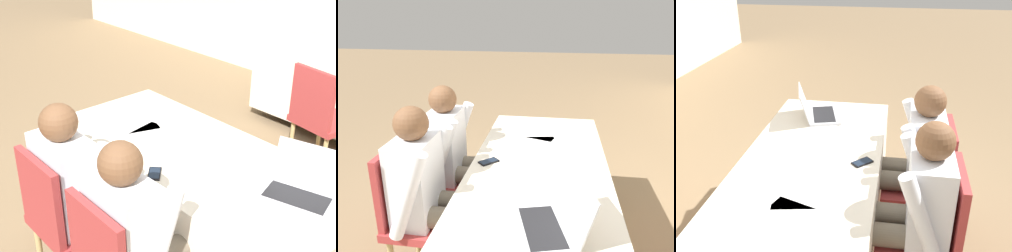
# 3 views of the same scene
# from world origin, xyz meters

# --- Properties ---
(ground_plane) EXTENTS (24.00, 24.00, 0.00)m
(ground_plane) POSITION_xyz_m (0.00, 0.00, 0.00)
(ground_plane) COLOR #846B4C
(conference_table_near) EXTENTS (1.96, 0.86, 0.74)m
(conference_table_near) POSITION_xyz_m (0.00, 0.00, 0.57)
(conference_table_near) COLOR beige
(conference_table_near) RESTS_ON ground_plane
(laptop) EXTENTS (0.42, 0.38, 0.23)m
(laptop) POSITION_xyz_m (0.65, 0.09, 0.79)
(laptop) COLOR #B7B7BC
(laptop) RESTS_ON conference_table_near
(cell_phone) EXTENTS (0.14, 0.14, 0.01)m
(cell_phone) POSITION_xyz_m (0.02, -0.32, 0.75)
(cell_phone) COLOR black
(cell_phone) RESTS_ON conference_table_near
(paper_beside_laptop) EXTENTS (0.30, 0.35, 0.00)m
(paper_beside_laptop) POSITION_xyz_m (-0.54, -0.04, 0.74)
(paper_beside_laptop) COLOR white
(paper_beside_laptop) RESTS_ON conference_table_near
(paper_centre_table) EXTENTS (0.31, 0.35, 0.00)m
(paper_centre_table) POSITION_xyz_m (0.42, -0.02, 0.74)
(paper_centre_table) COLOR white
(paper_centre_table) RESTS_ON conference_table_near
(paper_left_edge) EXTENTS (0.26, 0.33, 0.00)m
(paper_left_edge) POSITION_xyz_m (-0.38, -0.04, 0.74)
(paper_left_edge) COLOR white
(paper_left_edge) RESTS_ON conference_table_near
(chair_near_left) EXTENTS (0.44, 0.44, 0.91)m
(chair_near_left) POSITION_xyz_m (-0.26, -0.74, 0.51)
(chair_near_left) COLOR tan
(chair_near_left) RESTS_ON ground_plane
(chair_near_right) EXTENTS (0.44, 0.44, 0.91)m
(chair_near_right) POSITION_xyz_m (0.26, -0.74, 0.51)
(chair_near_right) COLOR tan
(chair_near_right) RESTS_ON ground_plane
(person_checkered_shirt) EXTENTS (0.50, 0.52, 1.17)m
(person_checkered_shirt) POSITION_xyz_m (-0.26, -0.63, 0.67)
(person_checkered_shirt) COLOR #665B4C
(person_checkered_shirt) RESTS_ON ground_plane
(person_white_shirt) EXTENTS (0.50, 0.52, 1.17)m
(person_white_shirt) POSITION_xyz_m (0.26, -0.63, 0.67)
(person_white_shirt) COLOR #665B4C
(person_white_shirt) RESTS_ON ground_plane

